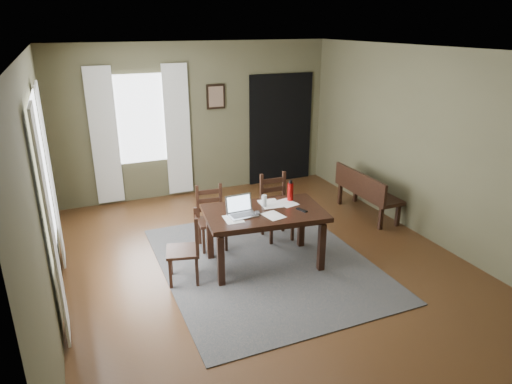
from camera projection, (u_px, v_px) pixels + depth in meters
name	position (u px, v px, depth m)	size (l,w,h in m)	color
ground	(265.00, 263.00, 6.04)	(5.00, 6.00, 0.01)	#492C16
room_shell	(266.00, 129.00, 5.41)	(5.02, 6.02, 2.71)	brown
rug	(265.00, 262.00, 6.04)	(2.60, 3.20, 0.01)	#414141
dining_table	(265.00, 218.00, 5.78)	(1.59, 1.07, 0.75)	black
chair_end	(187.00, 249.00, 5.48)	(0.47, 0.47, 0.89)	black
chair_back_left	(211.00, 218.00, 6.34)	(0.42, 0.43, 0.88)	black
chair_back_right	(276.00, 208.00, 6.63)	(0.43, 0.43, 0.94)	black
bench	(365.00, 189.00, 7.39)	(0.43, 1.32, 0.75)	black
laptop	(241.00, 210.00, 5.62)	(0.35, 0.28, 0.23)	#B7B7BC
computer_mouse	(258.00, 213.00, 5.65)	(0.05, 0.08, 0.03)	#3F3F42
tv_remote	(302.00, 210.00, 5.75)	(0.04, 0.16, 0.02)	black
drinking_glass	(264.00, 201.00, 5.87)	(0.07, 0.07, 0.15)	silver
water_bottle	(290.00, 191.00, 6.05)	(0.09, 0.09, 0.28)	#B10F0D
paper_a	(233.00, 219.00, 5.51)	(0.21, 0.28, 0.00)	white
paper_c	(270.00, 204.00, 5.97)	(0.25, 0.33, 0.00)	white
paper_d	(286.00, 203.00, 6.00)	(0.22, 0.28, 0.00)	white
paper_e	(273.00, 215.00, 5.61)	(0.21, 0.27, 0.00)	white
window_left	(44.00, 178.00, 4.81)	(0.01, 1.30, 1.70)	white
window_back	(141.00, 119.00, 7.73)	(1.00, 0.01, 1.50)	white
curtain_left_near	(51.00, 230.00, 4.20)	(0.03, 0.48, 2.30)	silver
curtain_left_far	(51.00, 177.00, 5.61)	(0.03, 0.48, 2.30)	silver
curtain_back_left	(104.00, 137.00, 7.57)	(0.44, 0.03, 2.30)	silver
curtain_back_right	(178.00, 131.00, 8.02)	(0.44, 0.03, 2.30)	silver
framed_picture	(216.00, 97.00, 8.12)	(0.34, 0.03, 0.44)	black
doorway_back	(281.00, 129.00, 8.84)	(1.30, 0.03, 2.10)	black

